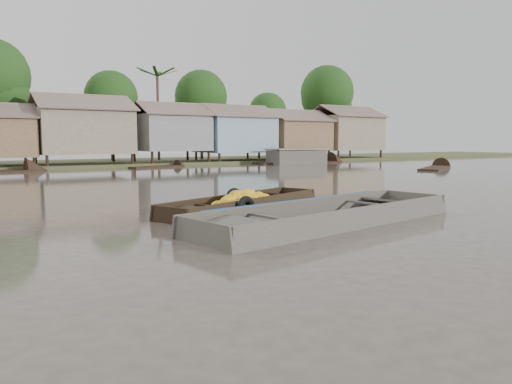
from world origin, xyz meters
TOP-DOWN VIEW (x-y plane):
  - ground at (0.00, 0.00)m, footprint 120.00×120.00m
  - riverbank at (3.03, 31.86)m, footprint 120.00×12.47m
  - banana_boat at (0.75, 3.44)m, footprint 6.07×3.47m
  - viewer_boat at (1.45, 0.40)m, footprint 8.06×3.34m
  - distant_boats at (12.72, 24.32)m, footprint 47.18×15.94m

SIDE VIEW (x-z plane):
  - ground at x=0.00m, z-range 0.00..0.00m
  - viewer_boat at x=1.45m, z-range -0.25..0.38m
  - banana_boat at x=0.75m, z-range -0.24..0.60m
  - distant_boats at x=12.72m, z-range -0.47..0.90m
  - riverbank at x=3.03m, z-range -2.04..8.18m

